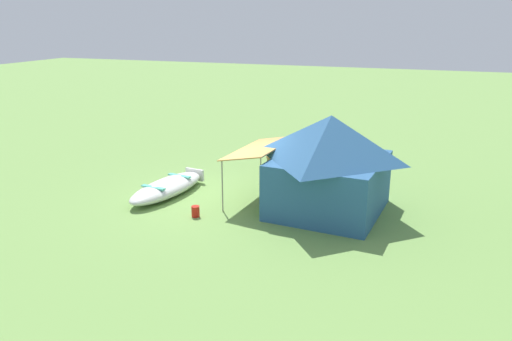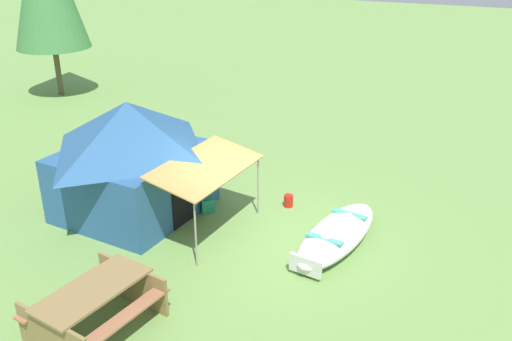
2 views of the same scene
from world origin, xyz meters
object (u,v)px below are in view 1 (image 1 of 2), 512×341
Objects in this scene: cooler_box at (269,208)px; canvas_cabin_tent at (329,162)px; beached_rowboat at (167,187)px; picnic_table at (299,153)px; fuel_can at (196,211)px.

canvas_cabin_tent is at bearing 117.51° from cooler_box.
picnic_table reaches higher than beached_rowboat.
canvas_cabin_tent is 1.96m from cooler_box.
picnic_table is (-3.62, -1.80, -0.85)m from canvas_cabin_tent.
canvas_cabin_tent is 14.92× the size of fuel_can.
fuel_can is at bearing -62.67° from canvas_cabin_tent.
beached_rowboat is 4.92m from picnic_table.
canvas_cabin_tent is 3.68m from fuel_can.
fuel_can is at bearing -13.88° from picnic_table.
beached_rowboat is 0.72× the size of canvas_cabin_tent.
canvas_cabin_tent reaches higher than beached_rowboat.
canvas_cabin_tent is (-0.43, 4.59, 1.09)m from beached_rowboat.
beached_rowboat is 1.90m from fuel_can.
cooler_box is 1.91m from fuel_can.
canvas_cabin_tent reaches higher than cooler_box.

